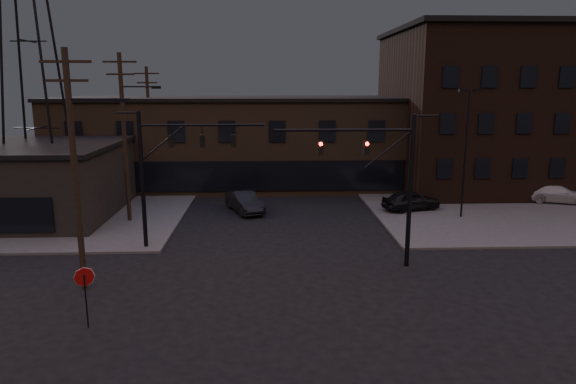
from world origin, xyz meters
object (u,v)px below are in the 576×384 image
(traffic_signal_near, at_px, (389,174))
(parked_car_lot_b, at_px, (557,194))
(parked_car_lot_a, at_px, (411,200))
(traffic_signal_far, at_px, (164,164))
(stop_sign, at_px, (85,283))
(car_crossing, at_px, (245,202))

(traffic_signal_near, height_order, parked_car_lot_b, traffic_signal_near)
(parked_car_lot_a, bearing_deg, traffic_signal_far, 98.74)
(parked_car_lot_a, bearing_deg, stop_sign, 117.94)
(car_crossing, bearing_deg, stop_sign, -128.47)
(stop_sign, distance_m, car_crossing, 19.41)
(traffic_signal_far, xyz_separation_m, parked_car_lot_b, (29.10, 10.20, -4.15))
(stop_sign, height_order, parked_car_lot_b, stop_sign)
(stop_sign, xyz_separation_m, parked_car_lot_b, (30.39, 20.18, -0.98))
(parked_car_lot_a, xyz_separation_m, car_crossing, (-12.55, 0.45, -0.13))
(parked_car_lot_a, distance_m, parked_car_lot_b, 12.59)
(traffic_signal_far, relative_size, stop_sign, 3.23)
(traffic_signal_near, relative_size, stop_sign, 3.23)
(traffic_signal_far, distance_m, stop_sign, 10.55)
(car_crossing, bearing_deg, parked_car_lot_b, -18.68)
(stop_sign, relative_size, parked_car_lot_a, 0.56)
(parked_car_lot_a, relative_size, car_crossing, 0.94)
(stop_sign, distance_m, parked_car_lot_b, 36.49)
(stop_sign, bearing_deg, traffic_signal_near, 25.90)
(stop_sign, bearing_deg, parked_car_lot_a, 45.32)
(traffic_signal_near, xyz_separation_m, stop_sign, (-13.36, -6.49, -3.09))
(car_crossing, bearing_deg, parked_car_lot_a, -24.32)
(traffic_signal_far, relative_size, parked_car_lot_a, 1.81)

